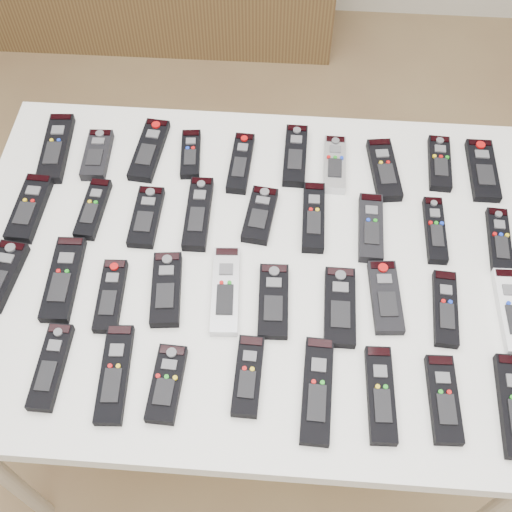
# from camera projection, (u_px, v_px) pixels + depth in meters

# --- Properties ---
(ground) EXTENTS (4.00, 4.00, 0.00)m
(ground) POSITION_uv_depth(u_px,v_px,m) (261.00, 403.00, 1.99)
(ground) COLOR #876445
(ground) RESTS_ON ground
(table) EXTENTS (1.25, 0.88, 0.78)m
(table) POSITION_uv_depth(u_px,v_px,m) (256.00, 276.00, 1.40)
(table) COLOR white
(table) RESTS_ON ground
(remote_0) EXTENTS (0.07, 0.21, 0.02)m
(remote_0) POSITION_uv_depth(u_px,v_px,m) (56.00, 148.00, 1.52)
(remote_0) COLOR black
(remote_0) RESTS_ON table
(remote_1) EXTENTS (0.06, 0.15, 0.02)m
(remote_1) POSITION_uv_depth(u_px,v_px,m) (97.00, 155.00, 1.51)
(remote_1) COLOR black
(remote_1) RESTS_ON table
(remote_2) EXTENTS (0.07, 0.19, 0.02)m
(remote_2) POSITION_uv_depth(u_px,v_px,m) (149.00, 150.00, 1.52)
(remote_2) COLOR black
(remote_2) RESTS_ON table
(remote_3) EXTENTS (0.06, 0.15, 0.02)m
(remote_3) POSITION_uv_depth(u_px,v_px,m) (191.00, 154.00, 1.51)
(remote_3) COLOR black
(remote_3) RESTS_ON table
(remote_4) EXTENTS (0.05, 0.17, 0.02)m
(remote_4) POSITION_uv_depth(u_px,v_px,m) (241.00, 163.00, 1.49)
(remote_4) COLOR black
(remote_4) RESTS_ON table
(remote_5) EXTENTS (0.05, 0.18, 0.02)m
(remote_5) POSITION_uv_depth(u_px,v_px,m) (295.00, 155.00, 1.51)
(remote_5) COLOR black
(remote_5) RESTS_ON table
(remote_6) EXTENTS (0.05, 0.16, 0.02)m
(remote_6) POSITION_uv_depth(u_px,v_px,m) (334.00, 164.00, 1.49)
(remote_6) COLOR #B7B7BC
(remote_6) RESTS_ON table
(remote_7) EXTENTS (0.08, 0.18, 0.02)m
(remote_7) POSITION_uv_depth(u_px,v_px,m) (384.00, 170.00, 1.48)
(remote_7) COLOR black
(remote_7) RESTS_ON table
(remote_8) EXTENTS (0.06, 0.16, 0.02)m
(remote_8) POSITION_uv_depth(u_px,v_px,m) (440.00, 163.00, 1.50)
(remote_8) COLOR black
(remote_8) RESTS_ON table
(remote_9) EXTENTS (0.06, 0.18, 0.02)m
(remote_9) POSITION_uv_depth(u_px,v_px,m) (483.00, 170.00, 1.48)
(remote_9) COLOR black
(remote_9) RESTS_ON table
(remote_10) EXTENTS (0.06, 0.18, 0.02)m
(remote_10) POSITION_uv_depth(u_px,v_px,m) (30.00, 208.00, 1.42)
(remote_10) COLOR black
(remote_10) RESTS_ON table
(remote_11) EXTENTS (0.05, 0.16, 0.02)m
(remote_11) POSITION_uv_depth(u_px,v_px,m) (93.00, 209.00, 1.42)
(remote_11) COLOR black
(remote_11) RESTS_ON table
(remote_12) EXTENTS (0.06, 0.16, 0.02)m
(remote_12) POSITION_uv_depth(u_px,v_px,m) (146.00, 217.00, 1.41)
(remote_12) COLOR black
(remote_12) RESTS_ON table
(remote_13) EXTENTS (0.05, 0.19, 0.02)m
(remote_13) POSITION_uv_depth(u_px,v_px,m) (198.00, 213.00, 1.41)
(remote_13) COLOR black
(remote_13) RESTS_ON table
(remote_14) EXTENTS (0.07, 0.15, 0.02)m
(remote_14) POSITION_uv_depth(u_px,v_px,m) (260.00, 215.00, 1.41)
(remote_14) COLOR black
(remote_14) RESTS_ON table
(remote_15) EXTENTS (0.05, 0.18, 0.02)m
(remote_15) POSITION_uv_depth(u_px,v_px,m) (313.00, 217.00, 1.41)
(remote_15) COLOR black
(remote_15) RESTS_ON table
(remote_16) EXTENTS (0.05, 0.17, 0.02)m
(remote_16) POSITION_uv_depth(u_px,v_px,m) (371.00, 228.00, 1.39)
(remote_16) COLOR black
(remote_16) RESTS_ON table
(remote_17) EXTENTS (0.04, 0.17, 0.02)m
(remote_17) POSITION_uv_depth(u_px,v_px,m) (435.00, 230.00, 1.39)
(remote_17) COLOR black
(remote_17) RESTS_ON table
(remote_18) EXTENTS (0.05, 0.17, 0.02)m
(remote_18) POSITION_uv_depth(u_px,v_px,m) (499.00, 241.00, 1.37)
(remote_18) COLOR black
(remote_18) RESTS_ON table
(remote_19) EXTENTS (0.08, 0.17, 0.02)m
(remote_19) POSITION_uv_depth(u_px,v_px,m) (1.00, 276.00, 1.32)
(remote_19) COLOR black
(remote_19) RESTS_ON table
(remote_20) EXTENTS (0.07, 0.20, 0.02)m
(remote_20) POSITION_uv_depth(u_px,v_px,m) (63.00, 279.00, 1.32)
(remote_20) COLOR black
(remote_20) RESTS_ON table
(remote_21) EXTENTS (0.05, 0.17, 0.02)m
(remote_21) POSITION_uv_depth(u_px,v_px,m) (111.00, 296.00, 1.30)
(remote_21) COLOR black
(remote_21) RESTS_ON table
(remote_22) EXTENTS (0.07, 0.17, 0.02)m
(remote_22) POSITION_uv_depth(u_px,v_px,m) (166.00, 289.00, 1.30)
(remote_22) COLOR black
(remote_22) RESTS_ON table
(remote_23) EXTENTS (0.07, 0.20, 0.02)m
(remote_23) POSITION_uv_depth(u_px,v_px,m) (226.00, 290.00, 1.30)
(remote_23) COLOR #B7B7BC
(remote_23) RESTS_ON table
(remote_24) EXTENTS (0.07, 0.17, 0.02)m
(remote_24) POSITION_uv_depth(u_px,v_px,m) (273.00, 301.00, 1.29)
(remote_24) COLOR black
(remote_24) RESTS_ON table
(remote_25) EXTENTS (0.06, 0.17, 0.02)m
(remote_25) POSITION_uv_depth(u_px,v_px,m) (340.00, 307.00, 1.28)
(remote_25) COLOR black
(remote_25) RESTS_ON table
(remote_26) EXTENTS (0.07, 0.17, 0.02)m
(remote_26) POSITION_uv_depth(u_px,v_px,m) (386.00, 297.00, 1.30)
(remote_26) COLOR black
(remote_26) RESTS_ON table
(remote_27) EXTENTS (0.05, 0.17, 0.02)m
(remote_27) POSITION_uv_depth(u_px,v_px,m) (445.00, 308.00, 1.28)
(remote_27) COLOR black
(remote_27) RESTS_ON table
(remote_28) EXTENTS (0.05, 0.19, 0.02)m
(remote_28) POSITION_uv_depth(u_px,v_px,m) (511.00, 311.00, 1.28)
(remote_28) COLOR silver
(remote_28) RESTS_ON table
(remote_30) EXTENTS (0.05, 0.17, 0.02)m
(remote_30) POSITION_uv_depth(u_px,v_px,m) (51.00, 366.00, 1.21)
(remote_30) COLOR black
(remote_30) RESTS_ON table
(remote_31) EXTENTS (0.06, 0.20, 0.02)m
(remote_31) POSITION_uv_depth(u_px,v_px,m) (115.00, 374.00, 1.20)
(remote_31) COLOR black
(remote_31) RESTS_ON table
(remote_32) EXTENTS (0.06, 0.15, 0.02)m
(remote_32) POSITION_uv_depth(u_px,v_px,m) (167.00, 384.00, 1.19)
(remote_32) COLOR black
(remote_32) RESTS_ON table
(remote_33) EXTENTS (0.05, 0.16, 0.02)m
(remote_33) POSITION_uv_depth(u_px,v_px,m) (248.00, 376.00, 1.20)
(remote_33) COLOR black
(remote_33) RESTS_ON table
(remote_34) EXTENTS (0.06, 0.21, 0.02)m
(remote_34) POSITION_uv_depth(u_px,v_px,m) (317.00, 390.00, 1.18)
(remote_34) COLOR black
(remote_34) RESTS_ON table
(remote_35) EXTENTS (0.05, 0.19, 0.02)m
(remote_35) POSITION_uv_depth(u_px,v_px,m) (381.00, 395.00, 1.18)
(remote_35) COLOR black
(remote_35) RESTS_ON table
(remote_36) EXTENTS (0.06, 0.17, 0.02)m
(remote_36) POSITION_uv_depth(u_px,v_px,m) (444.00, 399.00, 1.17)
(remote_36) COLOR black
(remote_36) RESTS_ON table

